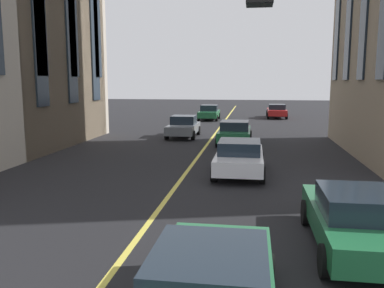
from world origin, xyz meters
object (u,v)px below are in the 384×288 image
at_px(car_white_parked_b, 239,157).
at_px(car_green_parked_a, 209,112).
at_px(car_grey_far, 183,126).
at_px(car_green_trailing, 357,219).
at_px(car_green_near, 235,132).
at_px(car_red_oncoming, 277,111).

height_order(car_white_parked_b, car_green_parked_a, car_green_parked_a).
bearing_deg(car_grey_far, car_green_parked_a, -1.70).
relative_size(car_green_trailing, car_green_near, 1.00).
xyz_separation_m(car_green_near, car_green_parked_a, (14.74, 3.11, -0.00)).
bearing_deg(car_white_parked_b, car_grey_far, 21.29).
relative_size(car_green_trailing, car_green_parked_a, 1.13).
relative_size(car_red_oncoming, car_green_parked_a, 1.13).
bearing_deg(car_green_trailing, car_grey_far, 21.42).
xyz_separation_m(car_white_parked_b, car_green_near, (7.80, 0.56, 0.00)).
height_order(car_green_trailing, car_white_parked_b, same).
xyz_separation_m(car_green_trailing, car_green_parked_a, (29.55, 6.45, -0.00)).
bearing_deg(car_grey_far, car_green_near, -126.26).
height_order(car_white_parked_b, car_red_oncoming, same).
bearing_deg(car_green_trailing, car_green_near, 12.68).
height_order(car_white_parked_b, car_green_near, same).
xyz_separation_m(car_white_parked_b, car_grey_far, (10.35, 4.03, -0.00)).
relative_size(car_green_trailing, car_red_oncoming, 1.00).
xyz_separation_m(car_green_trailing, car_red_oncoming, (32.58, 0.00, 0.00)).
xyz_separation_m(car_green_trailing, car_white_parked_b, (7.01, 2.78, 0.00)).
distance_m(car_white_parked_b, car_green_near, 7.82).
bearing_deg(car_grey_far, car_red_oncoming, -24.11).
xyz_separation_m(car_red_oncoming, car_grey_far, (-15.22, 6.81, -0.00)).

